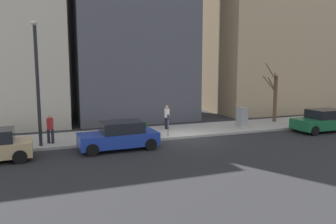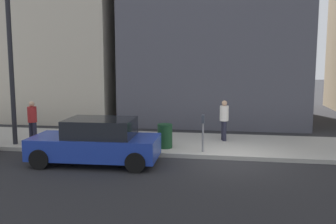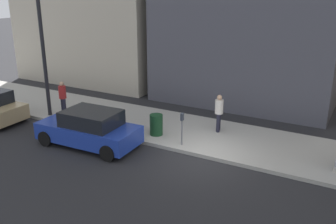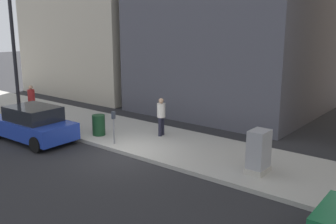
% 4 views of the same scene
% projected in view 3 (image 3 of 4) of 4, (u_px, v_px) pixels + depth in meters
% --- Properties ---
extents(ground_plane, '(120.00, 120.00, 0.00)m').
position_uv_depth(ground_plane, '(199.00, 158.00, 14.33)').
color(ground_plane, '#232326').
extents(sidewalk, '(4.00, 36.00, 0.15)m').
position_uv_depth(sidewalk, '(219.00, 138.00, 15.96)').
color(sidewalk, '#9E9B93').
rests_on(sidewalk, ground).
extents(parked_car_blue, '(2.06, 4.26, 1.52)m').
position_uv_depth(parked_car_blue, '(89.00, 129.00, 15.19)').
color(parked_car_blue, '#1E389E').
rests_on(parked_car_blue, ground).
extents(parking_meter, '(0.14, 0.10, 1.35)m').
position_uv_depth(parking_meter, '(182.00, 126.00, 14.85)').
color(parking_meter, slate).
rests_on(parking_meter, sidewalk).
extents(streetlamp, '(1.97, 0.32, 6.50)m').
position_uv_depth(streetlamp, '(37.00, 37.00, 17.13)').
color(streetlamp, black).
rests_on(streetlamp, sidewalk).
extents(trash_bin, '(0.56, 0.56, 0.90)m').
position_uv_depth(trash_bin, '(156.00, 125.00, 16.01)').
color(trash_bin, '#14381E').
rests_on(trash_bin, sidewalk).
extents(pedestrian_near_meter, '(0.39, 0.36, 1.66)m').
position_uv_depth(pedestrian_near_meter, '(219.00, 111.00, 16.24)').
color(pedestrian_near_meter, '#1E1E2D').
rests_on(pedestrian_near_meter, sidewalk).
extents(pedestrian_midblock, '(0.36, 0.38, 1.66)m').
position_uv_depth(pedestrian_midblock, '(63.00, 96.00, 18.42)').
color(pedestrian_midblock, '#1E1E2D').
rests_on(pedestrian_midblock, sidewalk).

